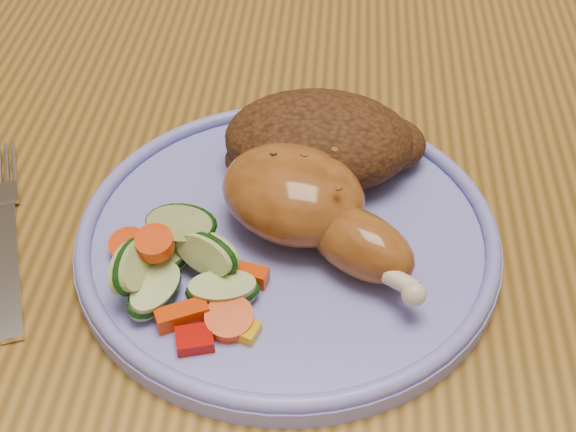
{
  "coord_description": "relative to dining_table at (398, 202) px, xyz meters",
  "views": [
    {
      "loc": [
        -0.06,
        -0.5,
        1.12
      ],
      "look_at": [
        -0.08,
        -0.14,
        0.78
      ],
      "focal_mm": 50.0,
      "sensor_mm": 36.0,
      "label": 1
    }
  ],
  "objects": [
    {
      "name": "rice_pilaf",
      "position": [
        -0.06,
        -0.07,
        0.12
      ],
      "size": [
        0.14,
        0.09,
        0.06
      ],
      "color": "#482712",
      "rests_on": "plate"
    },
    {
      "name": "vegetable_pile",
      "position": [
        -0.14,
        -0.19,
        0.11
      ],
      "size": [
        0.1,
        0.1,
        0.05
      ],
      "color": "#A50A05",
      "rests_on": "plate"
    },
    {
      "name": "plate",
      "position": [
        -0.08,
        -0.14,
        0.09
      ],
      "size": [
        0.27,
        0.27,
        0.01
      ],
      "primitive_type": "cylinder",
      "color": "#7578D8",
      "rests_on": "dining_table"
    },
    {
      "name": "fork",
      "position": [
        -0.26,
        -0.15,
        0.09
      ],
      "size": [
        0.07,
        0.16,
        0.0
      ],
      "color": "silver",
      "rests_on": "dining_table"
    },
    {
      "name": "dining_table",
      "position": [
        0.0,
        0.0,
        0.0
      ],
      "size": [
        0.9,
        1.4,
        0.75
      ],
      "color": "brown",
      "rests_on": "ground"
    },
    {
      "name": "plate_rim",
      "position": [
        -0.08,
        -0.14,
        0.1
      ],
      "size": [
        0.27,
        0.27,
        0.01
      ],
      "primitive_type": "torus",
      "color": "#7578D8",
      "rests_on": "plate"
    },
    {
      "name": "chair_far",
      "position": [
        0.0,
        0.63,
        -0.17
      ],
      "size": [
        0.42,
        0.42,
        0.91
      ],
      "color": "#4C2D16",
      "rests_on": "ground"
    },
    {
      "name": "chicken_leg",
      "position": [
        -0.07,
        -0.14,
        0.12
      ],
      "size": [
        0.14,
        0.14,
        0.05
      ],
      "color": "#91511E",
      "rests_on": "plate"
    }
  ]
}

